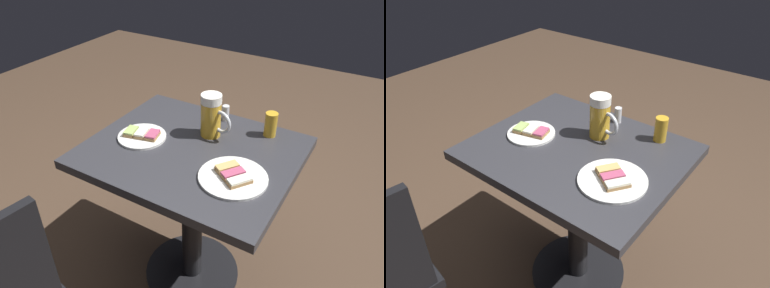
# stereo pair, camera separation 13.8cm
# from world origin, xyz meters

# --- Properties ---
(ground_plane) EXTENTS (6.00, 6.00, 0.00)m
(ground_plane) POSITION_xyz_m (0.00, 0.00, 0.00)
(ground_plane) COLOR #4C3828
(cafe_table) EXTENTS (0.64, 0.78, 0.71)m
(cafe_table) POSITION_xyz_m (0.00, 0.00, 0.55)
(cafe_table) COLOR black
(cafe_table) RESTS_ON ground_plane
(plate_near) EXTENTS (0.24, 0.24, 0.03)m
(plate_near) POSITION_xyz_m (0.09, 0.21, 0.72)
(plate_near) COLOR white
(plate_near) RESTS_ON cafe_table
(plate_far) EXTENTS (0.19, 0.19, 0.03)m
(plate_far) POSITION_xyz_m (0.03, -0.21, 0.72)
(plate_far) COLOR white
(plate_far) RESTS_ON cafe_table
(beer_mug) EXTENTS (0.08, 0.14, 0.18)m
(beer_mug) POSITION_xyz_m (-0.12, 0.02, 0.80)
(beer_mug) COLOR gold
(beer_mug) RESTS_ON cafe_table
(beer_glass_small) EXTENTS (0.05, 0.05, 0.10)m
(beer_glass_small) POSITION_xyz_m (-0.24, 0.22, 0.76)
(beer_glass_small) COLOR gold
(beer_glass_small) RESTS_ON cafe_table
(salt_shaker) EXTENTS (0.03, 0.03, 0.07)m
(salt_shaker) POSITION_xyz_m (-0.26, 0.01, 0.75)
(salt_shaker) COLOR silver
(salt_shaker) RESTS_ON cafe_table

